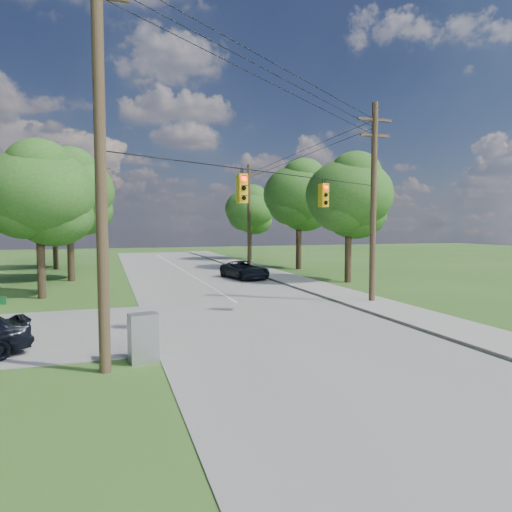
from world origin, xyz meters
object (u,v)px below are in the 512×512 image
object	(u,v)px
pole_ne	(373,200)
pole_north_e	(249,215)
pole_north_w	(100,213)
car_main_north	(245,270)
control_cabinet	(143,338)
pole_sw	(100,149)

from	to	relation	value
pole_ne	pole_north_e	size ratio (longest dim) A/B	1.05
pole_north_e	pole_north_w	size ratio (longest dim) A/B	1.00
pole_north_e	car_main_north	bearing A→B (deg)	-109.16
control_cabinet	pole_ne	bearing A→B (deg)	19.99
pole_north_w	pole_ne	bearing A→B (deg)	-57.71
pole_north_e	car_main_north	size ratio (longest dim) A/B	2.07
pole_sw	pole_north_w	world-z (taller)	pole_sw
pole_north_w	control_cabinet	size ratio (longest dim) A/B	6.70
pole_ne	car_main_north	xyz separation A→B (m)	(-3.40, 12.21, -4.77)
pole_ne	control_cabinet	size ratio (longest dim) A/B	7.03
pole_ne	car_main_north	distance (m)	13.54
car_main_north	control_cabinet	size ratio (longest dim) A/B	3.23
pole_sw	control_cabinet	size ratio (longest dim) A/B	8.04
car_main_north	control_cabinet	xyz separation A→B (m)	(-9.00, -19.21, 0.05)
pole_ne	pole_north_w	world-z (taller)	pole_ne
pole_north_e	pole_ne	bearing A→B (deg)	-90.00
pole_north_w	car_main_north	distance (m)	15.02
pole_ne	control_cabinet	bearing A→B (deg)	-150.55
pole_ne	car_main_north	bearing A→B (deg)	105.56
pole_ne	pole_north_e	xyz separation A→B (m)	(-0.00, 22.00, -0.34)
pole_north_w	control_cabinet	bearing A→B (deg)	-87.04
pole_ne	pole_north_e	bearing A→B (deg)	90.00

